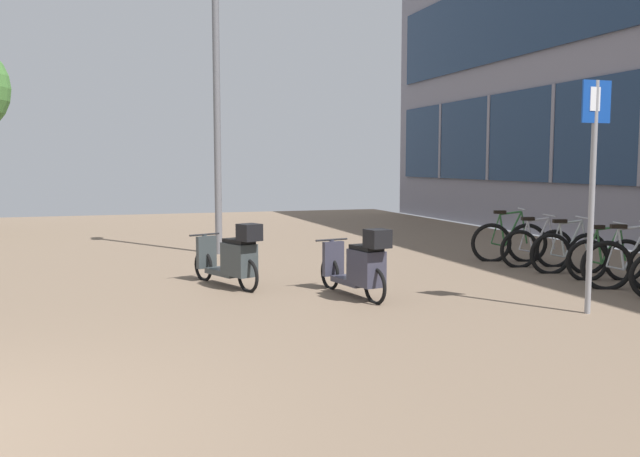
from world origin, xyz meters
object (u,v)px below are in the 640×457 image
at_px(bicycle_rack_06, 509,242).
at_px(scooter_near, 233,258).
at_px(bicycle_rack_02, 630,265).
at_px(parking_sign, 593,173).
at_px(lamp_post, 217,97).
at_px(bicycle_rack_05, 537,248).
at_px(scooter_mid, 360,266).
at_px(bicycle_rack_04, 569,253).
at_px(bicycle_rack_03, 606,259).

relative_size(bicycle_rack_06, scooter_near, 0.83).
height_order(bicycle_rack_02, scooter_near, bicycle_rack_02).
relative_size(parking_sign, lamp_post, 0.50).
distance_m(bicycle_rack_02, bicycle_rack_05, 2.21).
height_order(bicycle_rack_06, scooter_mid, bicycle_rack_06).
height_order(bicycle_rack_04, scooter_mid, scooter_mid).
bearing_deg(bicycle_rack_05, bicycle_rack_04, -82.71).
height_order(bicycle_rack_02, bicycle_rack_04, bicycle_rack_02).
xyz_separation_m(bicycle_rack_05, parking_sign, (-1.67, -3.29, 1.37)).
height_order(bicycle_rack_02, bicycle_rack_06, bicycle_rack_06).
height_order(parking_sign, lamp_post, lamp_post).
bearing_deg(bicycle_rack_03, bicycle_rack_06, 97.11).
height_order(bicycle_rack_02, lamp_post, lamp_post).
xyz_separation_m(scooter_mid, parking_sign, (2.30, -1.72, 1.26)).
relative_size(bicycle_rack_02, lamp_post, 0.23).
relative_size(bicycle_rack_04, bicycle_rack_05, 1.00).
relative_size(bicycle_rack_05, bicycle_rack_06, 0.98).
height_order(bicycle_rack_03, scooter_near, scooter_near).
xyz_separation_m(scooter_near, parking_sign, (3.79, -3.01, 1.26)).
bearing_deg(bicycle_rack_04, lamp_post, 140.81).
distance_m(scooter_mid, parking_sign, 3.14).
relative_size(bicycle_rack_06, scooter_mid, 0.81).
xyz_separation_m(bicycle_rack_06, scooter_mid, (-3.90, -2.31, 0.09)).
bearing_deg(scooter_mid, scooter_near, 139.00).
xyz_separation_m(bicycle_rack_04, scooter_near, (-5.55, 0.45, 0.10)).
bearing_deg(bicycle_rack_06, scooter_mid, -149.34).
height_order(bicycle_rack_05, scooter_near, scooter_near).
xyz_separation_m(bicycle_rack_03, bicycle_rack_06, (-0.28, 2.21, 0.03)).
bearing_deg(bicycle_rack_02, scooter_near, 160.50).
bearing_deg(parking_sign, bicycle_rack_02, 33.54).
bearing_deg(scooter_near, bicycle_rack_02, -19.50).
height_order(bicycle_rack_03, lamp_post, lamp_post).
xyz_separation_m(bicycle_rack_03, scooter_near, (-5.66, 1.19, 0.12)).
bearing_deg(scooter_mid, parking_sign, -36.70).
height_order(bicycle_rack_05, scooter_mid, scooter_mid).
relative_size(bicycle_rack_03, bicycle_rack_06, 0.92).
bearing_deg(scooter_mid, bicycle_rack_06, 30.66).
bearing_deg(bicycle_rack_06, lamp_post, 151.36).
bearing_deg(bicycle_rack_03, bicycle_rack_05, 97.95).
bearing_deg(bicycle_rack_04, bicycle_rack_05, 97.29).
relative_size(bicycle_rack_05, lamp_post, 0.23).
bearing_deg(bicycle_rack_06, parking_sign, -111.65).
xyz_separation_m(parking_sign, lamp_post, (-3.37, 6.75, 1.42)).
height_order(scooter_near, scooter_mid, scooter_mid).
relative_size(bicycle_rack_02, scooter_near, 0.81).
relative_size(bicycle_rack_03, scooter_near, 0.76).
height_order(bicycle_rack_03, bicycle_rack_05, bicycle_rack_05).
bearing_deg(bicycle_rack_04, scooter_mid, -168.31).
height_order(bicycle_rack_03, scooter_mid, scooter_mid).
distance_m(scooter_near, scooter_mid, 1.97).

